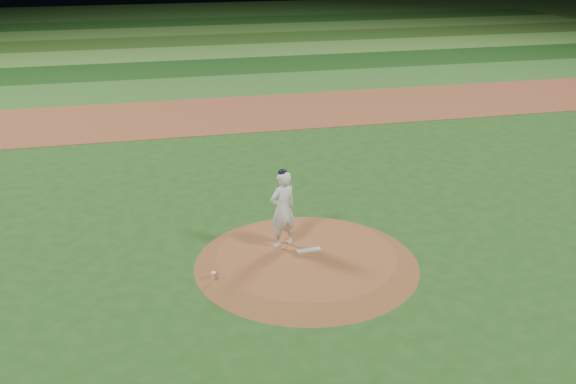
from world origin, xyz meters
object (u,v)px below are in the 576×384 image
Objects in this scene: pitchers_mound at (306,259)px; rosin_bag at (214,273)px; pitching_rubber at (308,250)px; pitcher_on_mound at (283,209)px.

rosin_bag is (-2.33, -0.46, 0.16)m from pitchers_mound.
pitcher_on_mound is at bearing 139.98° from pitching_rubber.
pitchers_mound is at bearing 11.04° from rosin_bag.
rosin_bag is at bearing -169.05° from pitching_rubber.
pitcher_on_mound is at bearing 29.27° from rosin_bag.
pitching_rubber is at bearing -36.23° from pitcher_on_mound.
rosin_bag is 0.07× the size of pitcher_on_mound.
rosin_bag is (-2.43, -0.64, 0.02)m from pitching_rubber.
pitchers_mound is at bearing -121.46° from pitching_rubber.
pitching_rubber is 0.30× the size of pitcher_on_mound.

